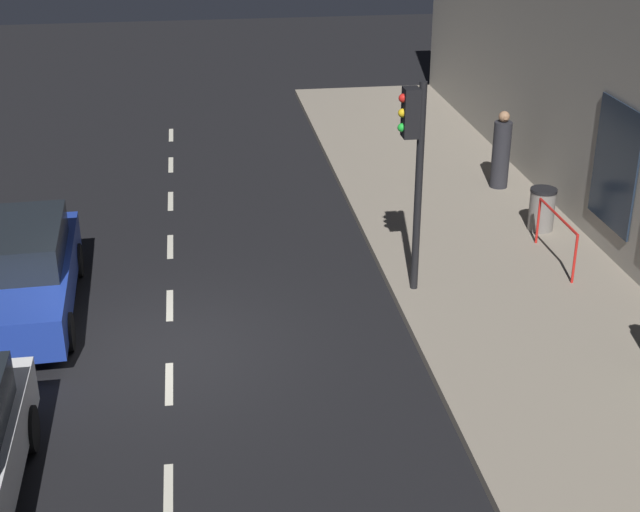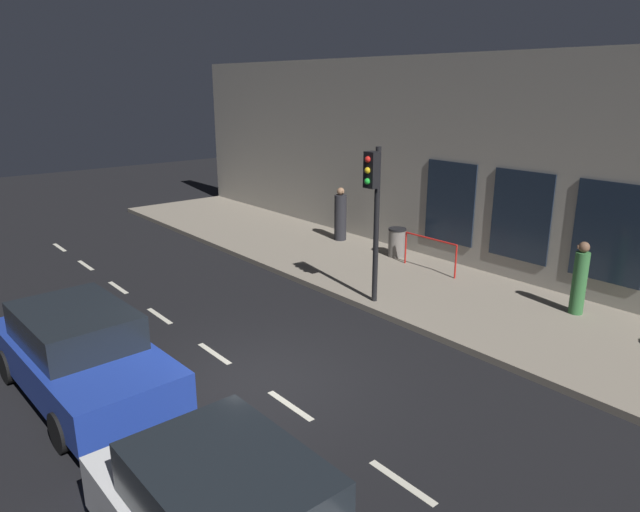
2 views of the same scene
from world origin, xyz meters
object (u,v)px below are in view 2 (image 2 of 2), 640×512
Objects in this scene: parked_car_0 at (81,353)px; pedestrian_2 at (340,216)px; trash_bin at (397,242)px; pedestrian_0 at (580,280)px; traffic_light at (374,196)px.

pedestrian_2 is (10.20, 4.56, 0.19)m from parked_car_0.
trash_bin is at bearing 95.23° from pedestrian_2.
pedestrian_2 reaches higher than parked_car_0.
pedestrian_0 is 8.50m from pedestrian_2.
traffic_light is at bearing 174.93° from parked_car_0.
trash_bin is at bearing 34.08° from traffic_light.
trash_bin is (0.03, -2.60, -0.38)m from pedestrian_2.
parked_car_0 reaches higher than trash_bin.
pedestrian_0 reaches higher than parked_car_0.
traffic_light is 6.19m from pedestrian_2.
traffic_light reaches higher than trash_bin.
traffic_light is 2.09× the size of pedestrian_2.
traffic_light reaches higher than parked_car_0.
traffic_light is at bearing 91.66° from pedestrian_0.
pedestrian_0 is at bearing 156.27° from parked_car_0.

